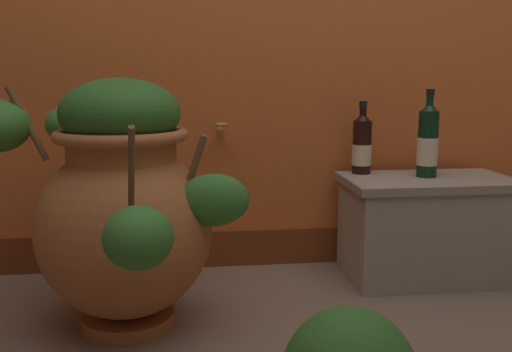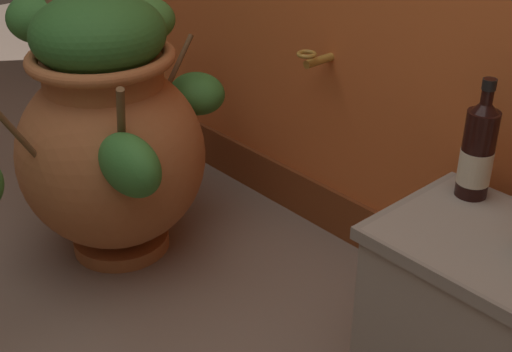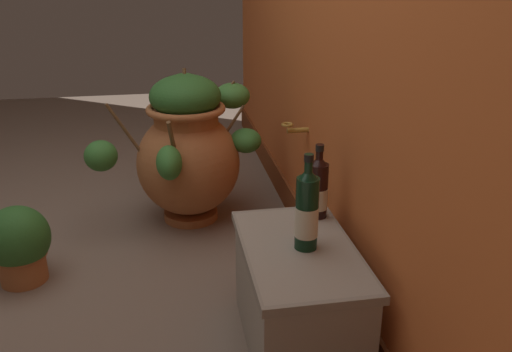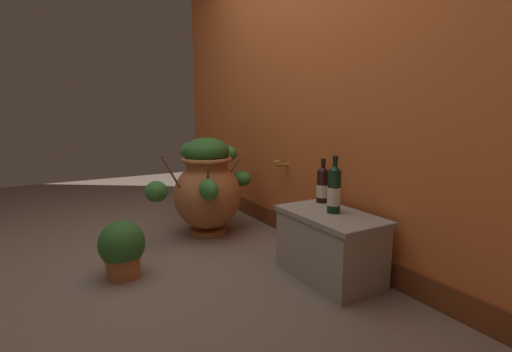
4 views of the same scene
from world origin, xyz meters
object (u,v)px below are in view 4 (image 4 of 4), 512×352
at_px(terracotta_urn, 207,186).
at_px(wine_bottle_middle, 323,184).
at_px(wine_bottle_left, 334,189).
at_px(potted_shrub, 122,249).

distance_m(terracotta_urn, wine_bottle_middle, 0.99).
bearing_deg(wine_bottle_left, terracotta_urn, -163.37).
relative_size(wine_bottle_left, wine_bottle_middle, 1.17).
relative_size(terracotta_urn, potted_shrub, 2.57).
bearing_deg(terracotta_urn, wine_bottle_left, 16.63).
distance_m(wine_bottle_middle, potted_shrub, 1.29).
bearing_deg(terracotta_urn, wine_bottle_middle, 26.15).
bearing_deg(potted_shrub, wine_bottle_left, 60.61).
bearing_deg(wine_bottle_left, wine_bottle_middle, 155.37).
height_order(wine_bottle_left, wine_bottle_middle, wine_bottle_left).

